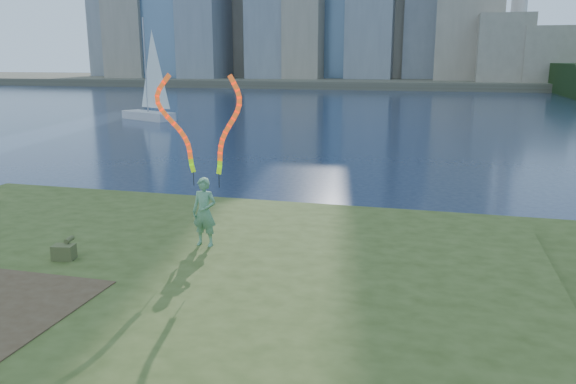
# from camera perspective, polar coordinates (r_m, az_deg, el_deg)

# --- Properties ---
(ground) EXTENTS (320.00, 320.00, 0.00)m
(ground) POSITION_cam_1_polar(r_m,az_deg,el_deg) (11.87, -9.95, -9.82)
(ground) COLOR #18253E
(ground) RESTS_ON ground
(grassy_knoll) EXTENTS (20.00, 18.00, 0.80)m
(grassy_knoll) POSITION_cam_1_polar(r_m,az_deg,el_deg) (9.89, -15.66, -12.92)
(grassy_knoll) COLOR #384719
(grassy_knoll) RESTS_ON ground
(far_shore) EXTENTS (320.00, 40.00, 1.20)m
(far_shore) POSITION_cam_1_polar(r_m,az_deg,el_deg) (105.05, 12.34, 10.91)
(far_shore) COLOR #4B4637
(far_shore) RESTS_ON ground
(woman_with_ribbons) EXTENTS (1.98, 0.38, 3.86)m
(woman_with_ribbons) POSITION_cam_1_polar(r_m,az_deg,el_deg) (11.67, -8.50, 1.45)
(woman_with_ribbons) COLOR #176B23
(woman_with_ribbons) RESTS_ON grassy_knoll
(canvas_bag) EXTENTS (0.46, 0.51, 0.39)m
(canvas_bag) POSITION_cam_1_polar(r_m,az_deg,el_deg) (11.89, -21.78, -5.62)
(canvas_bag) COLOR #434B26
(canvas_bag) RESTS_ON grassy_knoll
(sailboat) EXTENTS (4.98, 3.38, 7.70)m
(sailboat) POSITION_cam_1_polar(r_m,az_deg,el_deg) (45.00, -13.87, 8.80)
(sailboat) COLOR silver
(sailboat) RESTS_ON ground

